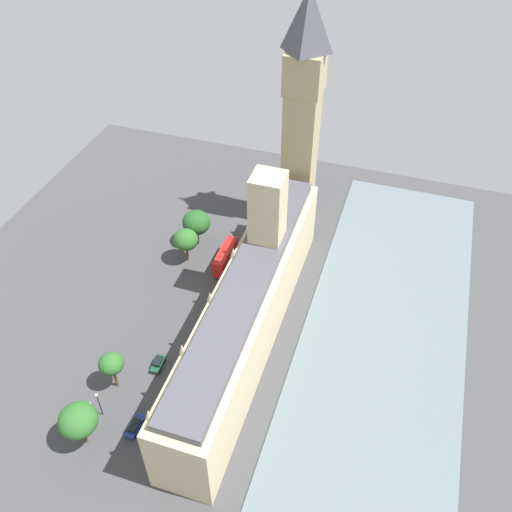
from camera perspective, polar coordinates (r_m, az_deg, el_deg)
The scene contains 16 objects.
ground_plane at distance 114.65m, azimuth -1.76°, elevation -8.26°, with size 138.95×138.95×0.00m, color #424244.
river_thames at distance 111.70m, azimuth 12.54°, elevation -11.57°, with size 32.95×125.06×0.25m, color slate.
parliament_building at distance 107.89m, azimuth -0.67°, elevation -5.01°, with size 11.13×68.95×32.11m.
clock_tower at distance 125.97m, azimuth 4.85°, elevation 14.59°, with size 8.28×8.28×57.68m.
double_decker_bus_opposite_hall at distance 127.29m, azimuth -3.22°, elevation -0.08°, with size 2.68×10.51×4.75m.
car_dark_green_near_tower at distance 110.82m, azimuth -10.23°, elevation -11.01°, with size 2.07×4.26×1.74m.
car_blue_leading at distance 104.04m, azimuth -12.56°, elevation -16.97°, with size 2.05×4.80×1.74m.
pedestrian_corner at distance 105.15m, azimuth -8.04°, elevation -15.12°, with size 0.65×0.69×1.64m.
pedestrian_by_river_gate at distance 109.36m, azimuth -6.18°, elevation -11.52°, with size 0.60×0.67×1.64m.
pedestrian_far_end at distance 128.74m, azimuth -0.57°, elevation -0.57°, with size 0.61×0.51×1.58m.
plane_tree_kerbside at distance 126.88m, azimuth -7.37°, elevation 1.70°, with size 5.78×5.78×8.91m.
plane_tree_midblock at distance 131.18m, azimuth -6.26°, elevation 3.50°, with size 6.74×6.74×9.45m.
plane_tree_under_trees at distance 99.81m, azimuth -18.12°, elevation -16.04°, with size 6.67×6.67×9.84m.
plane_tree_trailing at distance 105.16m, azimuth -14.91°, elevation -10.86°, with size 4.68×4.68×8.87m.
street_lamp_slot_10 at distance 104.01m, azimuth -16.19°, elevation -14.32°, with size 0.56×0.56×6.51m.
street_lamp_slot_11 at distance 103.79m, azimuth -16.86°, elevation -15.03°, with size 0.56×0.56×6.03m.
Camera 1 is at (-25.58, 67.32, 89.21)m, focal length 38.23 mm.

